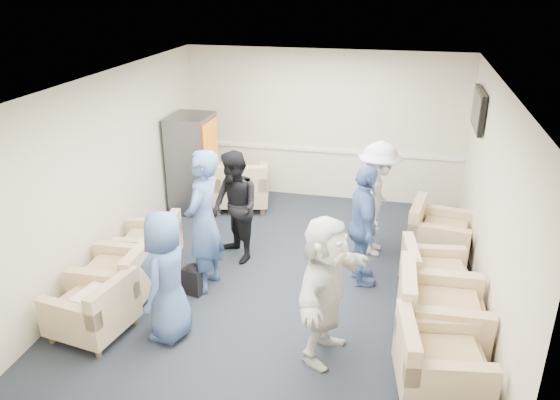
% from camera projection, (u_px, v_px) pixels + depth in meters
% --- Properties ---
extents(floor, '(6.00, 6.00, 0.00)m').
position_uv_depth(floor, '(288.00, 275.00, 7.60)').
color(floor, black).
rests_on(floor, ground).
extents(ceiling, '(6.00, 6.00, 0.00)m').
position_uv_depth(ceiling, '(289.00, 80.00, 6.56)').
color(ceiling, silver).
rests_on(ceiling, back_wall).
extents(back_wall, '(5.00, 0.02, 2.70)m').
position_uv_depth(back_wall, '(323.00, 126.00, 9.78)').
color(back_wall, beige).
rests_on(back_wall, floor).
extents(front_wall, '(5.00, 0.02, 2.70)m').
position_uv_depth(front_wall, '(211.00, 315.00, 4.38)').
color(front_wall, beige).
rests_on(front_wall, floor).
extents(left_wall, '(0.02, 6.00, 2.70)m').
position_uv_depth(left_wall, '(113.00, 170.00, 7.59)').
color(left_wall, beige).
rests_on(left_wall, floor).
extents(right_wall, '(0.02, 6.00, 2.70)m').
position_uv_depth(right_wall, '(492.00, 201.00, 6.56)').
color(right_wall, beige).
rests_on(right_wall, floor).
extents(chair_rail, '(4.98, 0.04, 0.06)m').
position_uv_depth(chair_rail, '(322.00, 150.00, 9.93)').
color(chair_rail, silver).
rests_on(chair_rail, back_wall).
extents(tv, '(0.10, 1.00, 0.58)m').
position_uv_depth(tv, '(478.00, 110.00, 7.93)').
color(tv, black).
rests_on(tv, right_wall).
extents(armchair_left_near, '(0.93, 0.93, 0.64)m').
position_uv_depth(armchair_left_near, '(95.00, 311.00, 6.23)').
color(armchair_left_near, tan).
rests_on(armchair_left_near, floor).
extents(armchair_left_mid, '(0.88, 0.88, 0.69)m').
position_uv_depth(armchair_left_mid, '(120.00, 279.00, 6.84)').
color(armchair_left_mid, tan).
rests_on(armchair_left_mid, floor).
extents(armchair_left_far, '(0.88, 0.88, 0.62)m').
position_uv_depth(armchair_left_far, '(153.00, 246.00, 7.72)').
color(armchair_left_far, tan).
rests_on(armchair_left_far, floor).
extents(armchair_right_near, '(0.96, 0.96, 0.68)m').
position_uv_depth(armchair_right_near, '(436.00, 364.00, 5.35)').
color(armchair_right_near, tan).
rests_on(armchair_right_near, floor).
extents(armchair_right_midnear, '(0.98, 0.98, 0.76)m').
position_uv_depth(armchair_right_midnear, '(435.00, 314.00, 6.06)').
color(armchair_right_midnear, tan).
rests_on(armchair_right_midnear, floor).
extents(armchair_right_midfar, '(0.92, 0.92, 0.66)m').
position_uv_depth(armchair_right_midfar, '(432.00, 278.00, 6.88)').
color(armchair_right_midfar, tan).
rests_on(armchair_right_midfar, floor).
extents(armchair_right_far, '(0.98, 0.98, 0.69)m').
position_uv_depth(armchair_right_far, '(436.00, 234.00, 8.01)').
color(armchair_right_far, tan).
rests_on(armchair_right_far, floor).
extents(armchair_corner, '(1.12, 1.12, 0.75)m').
position_uv_depth(armchair_corner, '(241.00, 188.00, 9.64)').
color(armchair_corner, tan).
rests_on(armchair_corner, floor).
extents(vending_machine, '(0.69, 0.80, 1.69)m').
position_uv_depth(vending_machine, '(193.00, 163.00, 9.42)').
color(vending_machine, '#515159').
rests_on(vending_machine, floor).
extents(backpack, '(0.29, 0.24, 0.44)m').
position_uv_depth(backpack, '(193.00, 278.00, 7.08)').
color(backpack, black).
rests_on(backpack, floor).
extents(pillow, '(0.39, 0.48, 0.12)m').
position_uv_depth(pillow, '(93.00, 298.00, 6.17)').
color(pillow, white).
rests_on(pillow, armchair_left_near).
extents(person_front_left, '(0.50, 0.76, 1.55)m').
position_uv_depth(person_front_left, '(167.00, 276.00, 6.06)').
color(person_front_left, '#3D5993').
rests_on(person_front_left, floor).
extents(person_mid_left, '(0.50, 0.72, 1.91)m').
position_uv_depth(person_mid_left, '(204.00, 222.00, 6.95)').
color(person_mid_left, '#3D5993').
rests_on(person_mid_left, floor).
extents(person_back_left, '(0.99, 1.00, 1.63)m').
position_uv_depth(person_back_left, '(235.00, 208.00, 7.72)').
color(person_back_left, black).
rests_on(person_back_left, floor).
extents(person_back_right, '(0.70, 1.14, 1.71)m').
position_uv_depth(person_back_right, '(378.00, 199.00, 7.89)').
color(person_back_right, white).
rests_on(person_back_right, floor).
extents(person_mid_right, '(0.64, 1.05, 1.66)m').
position_uv_depth(person_mid_right, '(363.00, 226.00, 7.11)').
color(person_mid_right, '#3D5993').
rests_on(person_mid_right, floor).
extents(person_front_right, '(0.86, 1.61, 1.65)m').
position_uv_depth(person_front_right, '(325.00, 289.00, 5.71)').
color(person_front_right, silver).
rests_on(person_front_right, floor).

